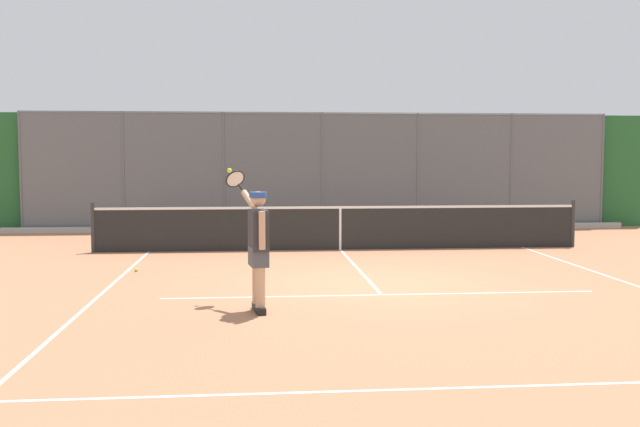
# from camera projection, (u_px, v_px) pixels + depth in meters

# --- Properties ---
(ground_plane) EXTENTS (60.00, 60.00, 0.00)m
(ground_plane) POSITION_uv_depth(u_px,v_px,m) (371.00, 284.00, 11.43)
(ground_plane) COLOR #B27551
(court_line_markings) EXTENTS (8.36, 9.51, 0.01)m
(court_line_markings) POSITION_uv_depth(u_px,v_px,m) (386.00, 299.00, 10.18)
(court_line_markings) COLOR white
(court_line_markings) RESTS_ON ground
(fence_backdrop) EXTENTS (19.36, 1.37, 3.29)m
(fence_backdrop) POSITION_uv_depth(u_px,v_px,m) (320.00, 172.00, 20.52)
(fence_backdrop) COLOR #565B60
(fence_backdrop) RESTS_ON ground
(tennis_net) EXTENTS (10.74, 0.09, 1.07)m
(tennis_net) POSITION_uv_depth(u_px,v_px,m) (340.00, 227.00, 15.65)
(tennis_net) COLOR #2D2D2D
(tennis_net) RESTS_ON ground
(tennis_player) EXTENTS (0.63, 1.29, 1.88)m
(tennis_player) POSITION_uv_depth(u_px,v_px,m) (258.00, 242.00, 9.31)
(tennis_player) COLOR black
(tennis_player) RESTS_ON ground
(tennis_ball_near_net) EXTENTS (0.07, 0.07, 0.07)m
(tennis_ball_near_net) POSITION_uv_depth(u_px,v_px,m) (136.00, 270.00, 12.64)
(tennis_ball_near_net) COLOR #C1D138
(tennis_ball_near_net) RESTS_ON ground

